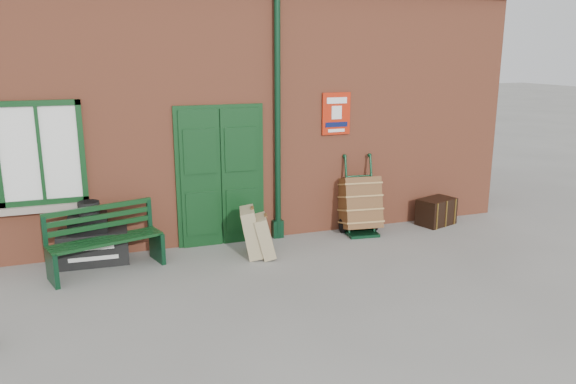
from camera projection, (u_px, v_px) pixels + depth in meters
name	position (u px, v px, depth m)	size (l,w,h in m)	color
ground	(266.00, 273.00, 7.98)	(80.00, 80.00, 0.00)	gray
station_building	(211.00, 100.00, 10.65)	(10.30, 4.30, 4.36)	#A75236
bench	(104.00, 238.00, 7.96)	(1.64, 0.91, 0.97)	#0E3315
houdini_trunk	(94.00, 247.00, 8.32)	(0.99, 0.54, 0.49)	black
strongbox	(88.00, 223.00, 8.21)	(0.54, 0.39, 0.25)	black
hatbox	(89.00, 208.00, 8.17)	(0.30, 0.30, 0.20)	black
suitcase_back	(251.00, 232.00, 8.55)	(0.21, 0.53, 0.74)	tan
suitcase_front	(265.00, 236.00, 8.53)	(0.19, 0.47, 0.63)	tan
porter_trolley	(360.00, 204.00, 9.64)	(0.72, 0.76, 1.32)	black
dark_trunk	(436.00, 211.00, 10.18)	(0.66, 0.43, 0.48)	black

